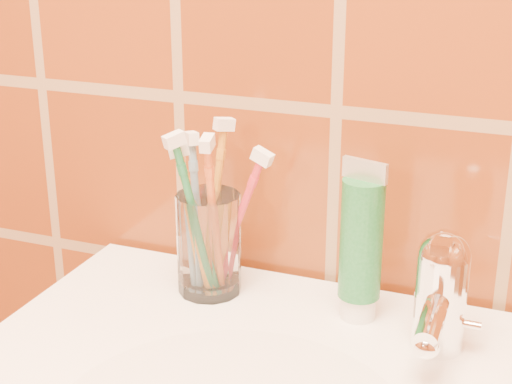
% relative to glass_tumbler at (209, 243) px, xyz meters
% --- Properties ---
extents(glass_tumbler, '(0.08, 0.08, 0.11)m').
position_rel_glass_tumbler_xyz_m(glass_tumbler, '(0.00, 0.00, 0.00)').
color(glass_tumbler, white).
rests_on(glass_tumbler, pedestal_sink).
extents(toothpaste_tube, '(0.05, 0.04, 0.17)m').
position_rel_glass_tumbler_xyz_m(toothpaste_tube, '(0.16, 0.00, 0.02)').
color(toothpaste_tube, white).
rests_on(toothpaste_tube, pedestal_sink).
extents(faucet, '(0.05, 0.11, 0.12)m').
position_rel_glass_tumbler_xyz_m(faucet, '(0.25, -0.03, 0.01)').
color(faucet, white).
rests_on(faucet, pedestal_sink).
extents(toothbrush_0, '(0.10, 0.10, 0.17)m').
position_rel_glass_tumbler_xyz_m(toothbrush_0, '(0.03, 0.00, 0.03)').
color(toothbrush_0, '#BC2838').
rests_on(toothbrush_0, glass_tumbler).
extents(toothbrush_1, '(0.04, 0.09, 0.20)m').
position_rel_glass_tumbler_xyz_m(toothbrush_1, '(0.01, -0.01, 0.04)').
color(toothbrush_1, '#CD5924').
rests_on(toothbrush_1, glass_tumbler).
extents(toothbrush_2, '(0.08, 0.08, 0.20)m').
position_rel_glass_tumbler_xyz_m(toothbrush_2, '(0.00, 0.02, 0.04)').
color(toothbrush_2, '#C68023').
rests_on(toothbrush_2, glass_tumbler).
extents(toothbrush_3, '(0.07, 0.07, 0.18)m').
position_rel_glass_tumbler_xyz_m(toothbrush_3, '(-0.01, 0.00, 0.03)').
color(toothbrush_3, '#71A1C9').
rests_on(toothbrush_3, glass_tumbler).
extents(toothbrush_4, '(0.09, 0.08, 0.18)m').
position_rel_glass_tumbler_xyz_m(toothbrush_4, '(-0.01, -0.02, 0.03)').
color(toothbrush_4, orange).
rests_on(toothbrush_4, glass_tumbler).
extents(toothbrush_5, '(0.10, 0.11, 0.20)m').
position_rel_glass_tumbler_xyz_m(toothbrush_5, '(-0.00, -0.02, 0.04)').
color(toothbrush_5, '#1E7241').
rests_on(toothbrush_5, glass_tumbler).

